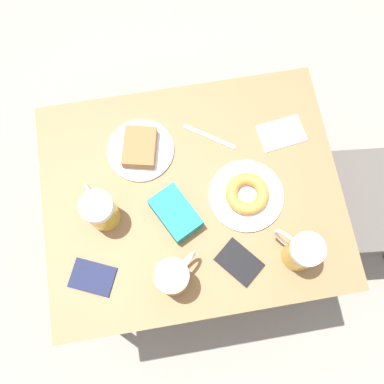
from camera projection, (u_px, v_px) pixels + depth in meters
name	position (u px, v px, depth m)	size (l,w,h in m)	color
ground_plane	(192.00, 236.00, 2.03)	(8.00, 8.00, 0.00)	gray
table	(192.00, 200.00, 1.39)	(0.75, 0.92, 0.73)	olive
plate_with_cake	(140.00, 149.00, 1.34)	(0.21, 0.21, 0.05)	silver
plate_with_donut	(247.00, 194.00, 1.30)	(0.23, 0.23, 0.05)	silver
beer_mug_left	(100.00, 210.00, 1.23)	(0.14, 0.09, 0.14)	gold
beer_mug_center	(173.00, 277.00, 1.18)	(0.11, 0.12, 0.14)	gold
beer_mug_right	(301.00, 252.00, 1.20)	(0.12, 0.11, 0.14)	gold
napkin_folded	(281.00, 133.00, 1.37)	(0.11, 0.16, 0.00)	white
fork	(209.00, 137.00, 1.37)	(0.11, 0.16, 0.00)	silver
passport_near_edge	(93.00, 277.00, 1.25)	(0.13, 0.15, 0.01)	#141938
passport_far_edge	(239.00, 262.00, 1.26)	(0.15, 0.15, 0.01)	black
blue_pouch	(176.00, 213.00, 1.28)	(0.18, 0.16, 0.06)	teal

